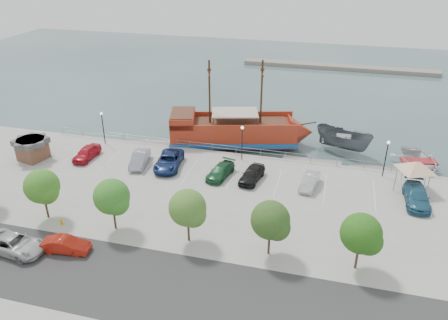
# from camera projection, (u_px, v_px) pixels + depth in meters

# --- Properties ---
(ground) EXTENTS (160.00, 160.00, 0.00)m
(ground) POSITION_uv_depth(u_px,v_px,m) (228.00, 194.00, 46.89)
(ground) COLOR #33494B
(street) EXTENTS (100.00, 8.00, 0.04)m
(street) POSITION_uv_depth(u_px,v_px,m) (176.00, 290.00, 32.63)
(street) COLOR #373737
(street) RESTS_ON land_slab
(sidewalk) EXTENTS (100.00, 4.00, 0.05)m
(sidewalk) POSITION_uv_depth(u_px,v_px,m) (200.00, 242.00, 37.80)
(sidewalk) COLOR #9A958B
(sidewalk) RESTS_ON land_slab
(seawall_railing) EXTENTS (50.00, 0.06, 1.00)m
(seawall_railing) POSITION_uv_depth(u_px,v_px,m) (244.00, 151.00, 52.92)
(seawall_railing) COLOR gray
(seawall_railing) RESTS_ON land_slab
(far_shore) EXTENTS (40.00, 3.00, 0.80)m
(far_shore) POSITION_uv_depth(u_px,v_px,m) (338.00, 67.00, 91.86)
(far_shore) COLOR gray
(far_shore) RESTS_ON ground
(pirate_ship) EXTENTS (19.26, 9.77, 11.92)m
(pirate_ship) POSITION_uv_depth(u_px,v_px,m) (244.00, 132.00, 56.98)
(pirate_ship) COLOR #A22D17
(pirate_ship) RESTS_ON ground
(patrol_boat) EXTENTS (8.10, 5.84, 2.94)m
(patrol_boat) POSITION_uv_depth(u_px,v_px,m) (343.00, 141.00, 55.53)
(patrol_boat) COLOR #51585E
(patrol_boat) RESTS_ON ground
(speedboat) EXTENTS (6.83, 8.48, 1.56)m
(speedboat) POSITION_uv_depth(u_px,v_px,m) (418.00, 164.00, 51.51)
(speedboat) COLOR silver
(speedboat) RESTS_ON ground
(dock_west) EXTENTS (7.52, 4.37, 0.41)m
(dock_west) POSITION_uv_depth(u_px,v_px,m) (149.00, 144.00, 57.72)
(dock_west) COLOR gray
(dock_west) RESTS_ON ground
(dock_mid) EXTENTS (7.15, 2.36, 0.40)m
(dock_mid) POSITION_uv_depth(u_px,v_px,m) (312.00, 163.00, 52.88)
(dock_mid) COLOR gray
(dock_mid) RESTS_ON ground
(dock_east) EXTENTS (6.86, 3.01, 0.38)m
(dock_east) POSITION_uv_depth(u_px,v_px,m) (378.00, 171.00, 51.13)
(dock_east) COLOR gray
(dock_east) RESTS_ON ground
(shed) EXTENTS (3.81, 3.81, 2.57)m
(shed) POSITION_uv_depth(u_px,v_px,m) (32.00, 148.00, 51.60)
(shed) COLOR brown
(shed) RESTS_ON land_slab
(canopy_tent) EXTENTS (5.76, 5.76, 3.71)m
(canopy_tent) POSITION_uv_depth(u_px,v_px,m) (417.00, 162.00, 44.42)
(canopy_tent) COLOR slate
(canopy_tent) RESTS_ON land_slab
(street_van) EXTENTS (5.64, 3.03, 1.50)m
(street_van) POSITION_uv_depth(u_px,v_px,m) (14.00, 244.00, 36.40)
(street_van) COLOR #B9B9B9
(street_van) RESTS_ON street
(street_sedan) EXTENTS (4.16, 1.86, 1.32)m
(street_sedan) POSITION_uv_depth(u_px,v_px,m) (66.00, 245.00, 36.44)
(street_sedan) COLOR #B51F11
(street_sedan) RESTS_ON street
(fire_hydrant) EXTENTS (0.26, 0.26, 0.76)m
(fire_hydrant) POSITION_uv_depth(u_px,v_px,m) (61.00, 221.00, 39.90)
(fire_hydrant) COLOR #ECAB10
(fire_hydrant) RESTS_ON sidewalk
(lamp_post_left) EXTENTS (0.36, 0.36, 4.28)m
(lamp_post_left) POSITION_uv_depth(u_px,v_px,m) (102.00, 122.00, 54.80)
(lamp_post_left) COLOR black
(lamp_post_left) RESTS_ON land_slab
(lamp_post_mid) EXTENTS (0.36, 0.36, 4.28)m
(lamp_post_mid) POSITION_uv_depth(u_px,v_px,m) (242.00, 137.00, 50.71)
(lamp_post_mid) COLOR black
(lamp_post_mid) RESTS_ON land_slab
(lamp_post_right) EXTENTS (0.36, 0.36, 4.28)m
(lamp_post_right) POSITION_uv_depth(u_px,v_px,m) (387.00, 152.00, 47.07)
(lamp_post_right) COLOR black
(lamp_post_right) RESTS_ON land_slab
(tree_b) EXTENTS (3.30, 3.20, 5.00)m
(tree_b) POSITION_uv_depth(u_px,v_px,m) (43.00, 188.00, 39.63)
(tree_b) COLOR #473321
(tree_b) RESTS_ON sidewalk
(tree_c) EXTENTS (3.30, 3.20, 5.00)m
(tree_c) POSITION_uv_depth(u_px,v_px,m) (113.00, 198.00, 38.04)
(tree_c) COLOR #473321
(tree_c) RESTS_ON sidewalk
(tree_d) EXTENTS (3.30, 3.20, 5.00)m
(tree_d) POSITION_uv_depth(u_px,v_px,m) (189.00, 209.00, 36.45)
(tree_d) COLOR #473321
(tree_d) RESTS_ON sidewalk
(tree_e) EXTENTS (3.30, 3.20, 5.00)m
(tree_e) POSITION_uv_depth(u_px,v_px,m) (272.00, 222.00, 34.86)
(tree_e) COLOR #473321
(tree_e) RESTS_ON sidewalk
(tree_f) EXTENTS (3.30, 3.20, 5.00)m
(tree_f) POSITION_uv_depth(u_px,v_px,m) (363.00, 235.00, 33.27)
(tree_f) COLOR #473321
(tree_f) RESTS_ON sidewalk
(parked_car_a) EXTENTS (1.91, 4.45, 1.50)m
(parked_car_a) POSITION_uv_depth(u_px,v_px,m) (87.00, 153.00, 51.93)
(parked_car_a) COLOR red
(parked_car_a) RESTS_ON land_slab
(parked_car_b) EXTENTS (2.46, 4.85, 1.53)m
(parked_car_b) POSITION_uv_depth(u_px,v_px,m) (140.00, 159.00, 50.49)
(parked_car_b) COLOR #9498A6
(parked_car_b) RESTS_ON land_slab
(parked_car_c) EXTENTS (3.37, 6.00, 1.58)m
(parked_car_c) POSITION_uv_depth(u_px,v_px,m) (169.00, 161.00, 49.97)
(parked_car_c) COLOR navy
(parked_car_c) RESTS_ON land_slab
(parked_car_d) EXTENTS (2.75, 4.86, 1.33)m
(parked_car_d) POSITION_uv_depth(u_px,v_px,m) (220.00, 171.00, 48.00)
(parked_car_d) COLOR #1D532D
(parked_car_d) RESTS_ON land_slab
(parked_car_e) EXTENTS (2.54, 4.74, 1.53)m
(parked_car_e) POSITION_uv_depth(u_px,v_px,m) (252.00, 174.00, 47.18)
(parked_car_e) COLOR black
(parked_car_e) RESTS_ON land_slab
(parked_car_f) EXTENTS (2.07, 4.28, 1.35)m
(parked_car_f) POSITION_uv_depth(u_px,v_px,m) (310.00, 181.00, 45.98)
(parked_car_f) COLOR silver
(parked_car_f) RESTS_ON land_slab
(parked_car_h) EXTENTS (2.34, 5.47, 1.57)m
(parked_car_h) POSITION_uv_depth(u_px,v_px,m) (417.00, 196.00, 43.10)
(parked_car_h) COLOR #285D79
(parked_car_h) RESTS_ON land_slab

